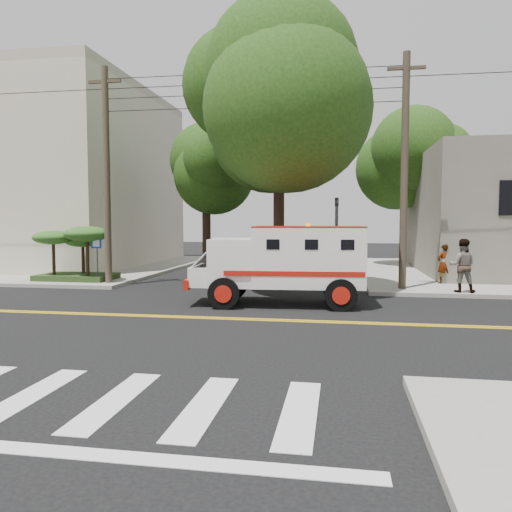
# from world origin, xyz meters

# --- Properties ---
(ground) EXTENTS (100.00, 100.00, 0.00)m
(ground) POSITION_xyz_m (0.00, 0.00, 0.00)
(ground) COLOR black
(ground) RESTS_ON ground
(sidewalk_nw) EXTENTS (17.00, 17.00, 0.15)m
(sidewalk_nw) POSITION_xyz_m (-13.50, 13.50, 0.07)
(sidewalk_nw) COLOR gray
(sidewalk_nw) RESTS_ON ground
(building_left) EXTENTS (16.00, 14.00, 10.00)m
(building_left) POSITION_xyz_m (-15.50, 15.00, 5.15)
(building_left) COLOR beige
(building_left) RESTS_ON sidewalk_nw
(utility_pole_left) EXTENTS (0.28, 0.28, 9.00)m
(utility_pole_left) POSITION_xyz_m (-5.60, 6.00, 4.50)
(utility_pole_left) COLOR #382D23
(utility_pole_left) RESTS_ON ground
(utility_pole_right) EXTENTS (0.28, 0.28, 9.00)m
(utility_pole_right) POSITION_xyz_m (6.30, 6.20, 4.50)
(utility_pole_right) COLOR #382D23
(utility_pole_right) RESTS_ON ground
(tree_main) EXTENTS (6.08, 5.70, 9.85)m
(tree_main) POSITION_xyz_m (1.94, 6.21, 7.20)
(tree_main) COLOR black
(tree_main) RESTS_ON ground
(tree_left) EXTENTS (4.48, 4.20, 7.70)m
(tree_left) POSITION_xyz_m (-2.68, 11.79, 5.73)
(tree_left) COLOR black
(tree_left) RESTS_ON ground
(tree_right) EXTENTS (4.80, 4.50, 8.20)m
(tree_right) POSITION_xyz_m (8.84, 15.77, 6.09)
(tree_right) COLOR black
(tree_right) RESTS_ON ground
(traffic_signal) EXTENTS (0.15, 0.18, 3.60)m
(traffic_signal) POSITION_xyz_m (3.80, 5.60, 2.23)
(traffic_signal) COLOR #3F3F42
(traffic_signal) RESTS_ON ground
(accessibility_sign) EXTENTS (0.45, 0.10, 2.02)m
(accessibility_sign) POSITION_xyz_m (-6.20, 6.17, 1.37)
(accessibility_sign) COLOR #3F3F42
(accessibility_sign) RESTS_ON ground
(palm_planter) EXTENTS (3.52, 2.63, 2.36)m
(palm_planter) POSITION_xyz_m (-7.44, 6.62, 1.65)
(palm_planter) COLOR #1E3314
(palm_planter) RESTS_ON sidewalk_nw
(armored_truck) EXTENTS (5.76, 2.61, 2.56)m
(armored_truck) POSITION_xyz_m (2.20, 2.61, 1.46)
(armored_truck) COLOR white
(armored_truck) RESTS_ON ground
(pedestrian_a) EXTENTS (0.71, 0.65, 1.62)m
(pedestrian_a) POSITION_xyz_m (8.15, 8.07, 0.96)
(pedestrian_a) COLOR gray
(pedestrian_a) RESTS_ON sidewalk_ne
(pedestrian_b) EXTENTS (1.05, 0.88, 1.94)m
(pedestrian_b) POSITION_xyz_m (8.31, 5.50, 1.12)
(pedestrian_b) COLOR gray
(pedestrian_b) RESTS_ON sidewalk_ne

